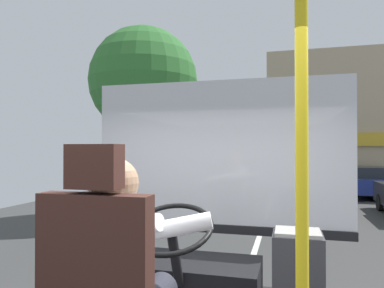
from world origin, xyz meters
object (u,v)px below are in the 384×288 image
at_px(handrail_pole, 302,207).
at_px(parked_car_charcoal, 351,170).
at_px(steering_console, 189,283).
at_px(parked_car_blue, 368,181).
at_px(bus_driver, 118,268).

bearing_deg(handrail_pole, parked_car_charcoal, 80.64).
height_order(steering_console, handrail_pole, handrail_pole).
height_order(handrail_pole, parked_car_blue, handrail_pole).
height_order(parked_car_blue, parked_car_charcoal, parked_car_charcoal).
distance_m(bus_driver, parked_car_charcoal, 22.86).
bearing_deg(parked_car_blue, parked_car_charcoal, 86.50).
bearing_deg(steering_console, bus_driver, -90.00).
bearing_deg(parked_car_blue, handrail_pole, -101.85).
relative_size(bus_driver, parked_car_charcoal, 0.20).
bearing_deg(parked_car_charcoal, bus_driver, -101.43).
xyz_separation_m(bus_driver, handrail_pole, (0.80, -0.24, 0.35)).
distance_m(parked_car_blue, parked_car_charcoal, 6.88).
distance_m(steering_console, handrail_pole, 1.86).
distance_m(handrail_pole, parked_car_blue, 16.16).
relative_size(bus_driver, steering_console, 0.73).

